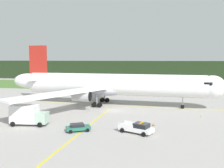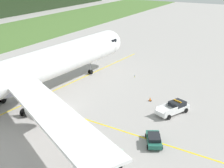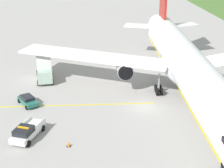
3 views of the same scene
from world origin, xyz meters
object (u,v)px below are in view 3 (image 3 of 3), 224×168
at_px(airliner, 188,67).
at_px(catering_truck, 44,69).
at_px(ops_pickup_truck, 27,131).
at_px(apron_cone, 69,144).
at_px(staff_car, 28,100).

height_order(airliner, catering_truck, airliner).
xyz_separation_m(ops_pickup_truck, catering_truck, (-20.02, 1.32, 1.02)).
height_order(ops_pickup_truck, apron_cone, ops_pickup_truck).
xyz_separation_m(airliner, apron_cone, (11.15, -17.78, -5.03)).
height_order(airliner, apron_cone, airliner).
relative_size(airliner, ops_pickup_truck, 9.28).
xyz_separation_m(catering_truck, staff_car, (10.16, -2.03, -1.22)).
height_order(ops_pickup_truck, catering_truck, catering_truck).
bearing_deg(staff_car, ops_pickup_truck, 4.11).
distance_m(catering_truck, apron_cone, 22.99).
height_order(staff_car, apron_cone, staff_car).
distance_m(staff_car, apron_cone, 13.73).
bearing_deg(apron_cone, ops_pickup_truck, -117.57).
bearing_deg(ops_pickup_truck, staff_car, -175.89).
xyz_separation_m(ops_pickup_truck, staff_car, (-9.85, -0.71, -0.21)).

